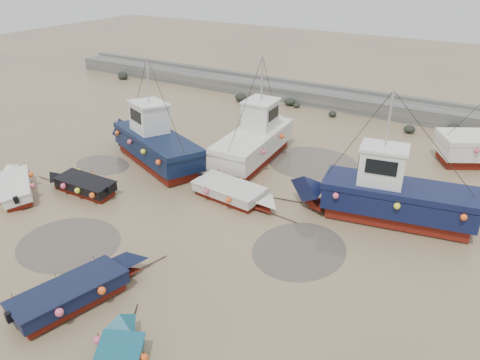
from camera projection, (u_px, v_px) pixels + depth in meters
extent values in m
plane|color=#978157|center=(193.00, 238.00, 21.26)|extent=(120.00, 120.00, 0.00)
cube|color=slate|center=(355.00, 103.00, 37.84)|extent=(60.00, 2.20, 1.20)
cube|color=slate|center=(360.00, 91.00, 38.45)|extent=(60.00, 0.60, 0.25)
ellipsoid|color=black|center=(409.00, 129.00, 33.32)|extent=(0.84, 0.86, 0.51)
ellipsoid|color=black|center=(454.00, 129.00, 33.21)|extent=(0.98, 1.07, 0.72)
ellipsoid|color=black|center=(290.00, 102.00, 39.15)|extent=(0.99, 0.80, 0.58)
ellipsoid|color=black|center=(121.00, 77.00, 47.20)|extent=(0.65, 0.64, 0.43)
ellipsoid|color=black|center=(297.00, 105.00, 38.70)|extent=(0.61, 0.53, 0.32)
ellipsoid|color=black|center=(241.00, 97.00, 40.19)|extent=(1.09, 0.88, 0.72)
ellipsoid|color=black|center=(262.00, 101.00, 39.60)|extent=(0.65, 0.60, 0.37)
ellipsoid|color=black|center=(477.00, 139.00, 31.55)|extent=(0.88, 0.64, 0.62)
ellipsoid|color=black|center=(333.00, 114.00, 36.60)|extent=(0.64, 0.62, 0.48)
ellipsoid|color=black|center=(123.00, 75.00, 47.20)|extent=(1.10, 0.87, 0.86)
ellipsoid|color=black|center=(454.00, 131.00, 33.15)|extent=(0.55, 0.45, 0.29)
cylinder|color=#50493F|center=(69.00, 243.00, 20.83)|extent=(4.68, 4.68, 0.01)
cylinder|color=#50493F|center=(299.00, 250.00, 20.40)|extent=(3.98, 3.98, 0.01)
cylinder|color=#50493F|center=(103.00, 165.00, 28.49)|extent=(3.63, 3.63, 0.01)
cylinder|color=#50493F|center=(313.00, 163.00, 28.73)|extent=(5.64, 5.64, 0.01)
cube|color=maroon|center=(19.00, 193.00, 24.85)|extent=(3.57, 2.92, 0.30)
cube|color=silver|center=(18.00, 187.00, 24.69)|extent=(3.90, 3.24, 0.45)
pyramid|color=silver|center=(15.00, 163.00, 26.30)|extent=(1.36, 1.55, 0.90)
cube|color=brown|center=(17.00, 184.00, 24.61)|extent=(3.25, 2.68, 0.10)
cube|color=silver|center=(17.00, 182.00, 24.57)|extent=(4.00, 3.33, 0.07)
cube|color=black|center=(18.00, 200.00, 23.01)|extent=(0.27, 0.28, 0.35)
cylinder|color=black|center=(18.00, 172.00, 27.47)|extent=(1.69, 1.14, 0.04)
sphere|color=#FF5E1E|center=(0.00, 200.00, 23.11)|extent=(0.30, 0.30, 0.30)
sphere|color=#FF5E1E|center=(35.00, 188.00, 24.34)|extent=(0.30, 0.30, 0.30)
sphere|color=#FF5E1E|center=(0.00, 188.00, 24.33)|extent=(0.30, 0.30, 0.30)
sphere|color=#FF5E1E|center=(33.00, 176.00, 25.56)|extent=(0.30, 0.30, 0.30)
sphere|color=#FF5E1E|center=(0.00, 176.00, 25.55)|extent=(0.30, 0.30, 0.30)
cube|color=maroon|center=(71.00, 302.00, 17.15)|extent=(2.37, 4.00, 0.30)
cube|color=black|center=(70.00, 294.00, 16.98)|extent=(2.69, 4.33, 0.45)
pyramid|color=black|center=(125.00, 257.00, 18.27)|extent=(1.89, 1.12, 0.90)
cube|color=brown|center=(69.00, 290.00, 16.91)|extent=(2.19, 3.62, 0.10)
cube|color=black|center=(69.00, 288.00, 16.87)|extent=(2.78, 4.43, 0.07)
cube|color=black|center=(10.00, 319.00, 15.58)|extent=(0.26, 0.23, 0.35)
cylinder|color=black|center=(147.00, 266.00, 19.28)|extent=(0.52, 1.95, 0.04)
sphere|color=#FF5E1E|center=(14.00, 299.00, 16.57)|extent=(0.30, 0.30, 0.30)
sphere|color=#FF5E1E|center=(61.00, 316.00, 15.79)|extent=(0.30, 0.30, 0.30)
sphere|color=#FF5E1E|center=(57.00, 279.00, 17.58)|extent=(0.30, 0.30, 0.30)
sphere|color=#FF5E1E|center=(103.00, 294.00, 16.79)|extent=(0.30, 0.30, 0.30)
sphere|color=#FF5E1E|center=(95.00, 261.00, 18.58)|extent=(0.30, 0.30, 0.30)
pyramid|color=#114F65|center=(124.00, 320.00, 15.15)|extent=(1.47, 1.28, 0.90)
cylinder|color=black|center=(132.00, 324.00, 16.29)|extent=(1.08, 1.73, 0.04)
sphere|color=#FF5E1E|center=(141.00, 356.00, 14.23)|extent=(0.30, 0.30, 0.30)
sphere|color=#FF5E1E|center=(96.00, 343.00, 14.73)|extent=(0.30, 0.30, 0.30)
cube|color=maroon|center=(87.00, 191.00, 25.08)|extent=(3.12, 1.17, 0.30)
cube|color=black|center=(86.00, 184.00, 24.91)|extent=(3.35, 1.38, 0.45)
pyramid|color=black|center=(59.00, 169.00, 25.63)|extent=(0.74, 1.32, 0.90)
cube|color=brown|center=(85.00, 182.00, 24.84)|extent=(2.81, 1.10, 0.10)
cube|color=black|center=(85.00, 180.00, 24.80)|extent=(3.42, 1.43, 0.07)
cube|color=black|center=(110.00, 189.00, 24.05)|extent=(0.18, 0.22, 0.35)
cylinder|color=black|center=(51.00, 181.00, 26.43)|extent=(2.00, 0.08, 0.04)
sphere|color=#FF5E1E|center=(93.00, 194.00, 23.67)|extent=(0.30, 0.30, 0.30)
sphere|color=#FF5E1E|center=(107.00, 180.00, 25.11)|extent=(0.30, 0.30, 0.30)
sphere|color=#FF5E1E|center=(78.00, 190.00, 24.15)|extent=(0.30, 0.30, 0.30)
sphere|color=#FF5E1E|center=(93.00, 176.00, 25.59)|extent=(0.30, 0.30, 0.30)
sphere|color=#FF5E1E|center=(64.00, 185.00, 24.63)|extent=(0.30, 0.30, 0.30)
sphere|color=#FF5E1E|center=(79.00, 172.00, 26.07)|extent=(0.30, 0.30, 0.30)
cube|color=maroon|center=(229.00, 196.00, 24.52)|extent=(3.57, 1.79, 0.30)
cube|color=beige|center=(229.00, 190.00, 24.35)|extent=(3.85, 2.07, 0.45)
pyramid|color=beige|center=(264.00, 194.00, 22.96)|extent=(0.88, 1.76, 0.90)
cube|color=brown|center=(229.00, 187.00, 24.28)|extent=(3.23, 1.67, 0.10)
cube|color=beige|center=(229.00, 185.00, 24.24)|extent=(3.94, 2.14, 0.07)
cube|color=black|center=(201.00, 177.00, 25.33)|extent=(0.20, 0.24, 0.35)
cylinder|color=black|center=(279.00, 216.00, 22.89)|extent=(1.99, 0.24, 0.04)
sphere|color=#FF5E1E|center=(219.00, 174.00, 25.80)|extent=(0.30, 0.30, 0.30)
sphere|color=#FF5E1E|center=(206.00, 191.00, 24.01)|extent=(0.30, 0.30, 0.30)
sphere|color=#FF5E1E|center=(240.00, 181.00, 25.00)|extent=(0.30, 0.30, 0.30)
sphere|color=#FF5E1E|center=(229.00, 199.00, 23.22)|extent=(0.30, 0.30, 0.30)
sphere|color=#FF5E1E|center=(263.00, 189.00, 24.20)|extent=(0.30, 0.30, 0.30)
cube|color=maroon|center=(158.00, 160.00, 28.41)|extent=(6.83, 4.45, 0.55)
cube|color=#0C1734|center=(157.00, 149.00, 28.08)|extent=(7.41, 4.97, 0.95)
pyramid|color=#0C1734|center=(128.00, 120.00, 30.71)|extent=(2.27, 2.83, 1.40)
cube|color=brown|center=(156.00, 141.00, 27.85)|extent=(7.23, 4.82, 0.08)
cube|color=#0C1734|center=(156.00, 139.00, 27.79)|extent=(7.58, 5.08, 0.30)
cube|color=white|center=(147.00, 119.00, 28.05)|extent=(2.51, 2.37, 1.70)
cube|color=white|center=(146.00, 104.00, 27.65)|extent=(2.71, 2.56, 0.12)
cube|color=black|center=(140.00, 110.00, 28.68)|extent=(0.61, 1.38, 0.68)
cylinder|color=#B7B7B2|center=(144.00, 81.00, 27.05)|extent=(0.10, 0.10, 2.60)
cylinder|color=black|center=(124.00, 139.00, 32.28)|extent=(2.79, 1.20, 0.05)
sphere|color=#E55370|center=(157.00, 164.00, 25.19)|extent=(0.30, 0.30, 0.30)
sphere|color=#E55370|center=(192.00, 148.00, 27.29)|extent=(0.30, 0.30, 0.30)
sphere|color=#E55370|center=(142.00, 153.00, 26.53)|extent=(0.30, 0.30, 0.30)
sphere|color=#E55370|center=(176.00, 138.00, 28.64)|extent=(0.30, 0.30, 0.30)
sphere|color=#E55370|center=(129.00, 144.00, 27.88)|extent=(0.30, 0.30, 0.30)
sphere|color=#E55370|center=(162.00, 130.00, 29.99)|extent=(0.30, 0.30, 0.30)
sphere|color=#E55370|center=(116.00, 135.00, 29.23)|extent=(0.30, 0.30, 0.30)
cube|color=maroon|center=(253.00, 157.00, 28.86)|extent=(2.54, 6.63, 0.55)
cube|color=silver|center=(253.00, 146.00, 28.53)|extent=(2.93, 7.14, 0.95)
pyramid|color=silver|center=(279.00, 116.00, 31.45)|extent=(2.49, 1.61, 1.40)
cube|color=brown|center=(253.00, 138.00, 28.31)|extent=(2.82, 6.97, 0.08)
cube|color=silver|center=(253.00, 136.00, 28.24)|extent=(2.99, 7.30, 0.30)
cube|color=white|center=(260.00, 116.00, 28.58)|extent=(1.82, 2.13, 1.70)
cube|color=white|center=(260.00, 101.00, 28.17)|extent=(1.97, 2.30, 0.12)
cube|color=black|center=(267.00, 107.00, 29.28)|extent=(1.42, 0.16, 0.68)
cylinder|color=#B7B7B2|center=(260.00, 79.00, 27.57)|extent=(0.10, 0.10, 2.60)
cylinder|color=black|center=(284.00, 134.00, 33.10)|extent=(0.29, 2.99, 0.05)
sphere|color=#E55370|center=(211.00, 152.00, 26.69)|extent=(0.30, 0.30, 0.30)
sphere|color=#E55370|center=(263.00, 152.00, 26.74)|extent=(0.30, 0.30, 0.30)
sphere|color=#E55370|center=(234.00, 137.00, 28.91)|extent=(0.30, 0.30, 0.30)
sphere|color=#E55370|center=(281.00, 136.00, 28.95)|extent=(0.30, 0.30, 0.30)
sphere|color=#E55370|center=(253.00, 123.00, 31.13)|extent=(0.30, 0.30, 0.30)
cube|color=maroon|center=(395.00, 215.00, 22.51)|extent=(6.71, 3.26, 0.55)
cube|color=#0E1437|center=(398.00, 202.00, 22.18)|extent=(7.24, 3.72, 0.95)
pyramid|color=#0E1437|center=(316.00, 175.00, 23.15)|extent=(1.86, 2.72, 1.40)
cube|color=brown|center=(399.00, 192.00, 21.95)|extent=(7.07, 3.59, 0.08)
cube|color=#0E1437|center=(400.00, 189.00, 21.89)|extent=(7.41, 3.79, 0.30)
cube|color=white|center=(382.00, 168.00, 21.76)|extent=(2.29, 2.09, 1.70)
cube|color=white|center=(385.00, 149.00, 21.36)|extent=(2.47, 2.25, 0.12)
cube|color=black|center=(360.00, 159.00, 21.98)|extent=(0.32, 1.47, 0.68)
cylinder|color=#B7B7B2|center=(389.00, 121.00, 20.76)|extent=(0.10, 0.10, 2.60)
cylinder|color=black|center=(292.00, 201.00, 24.26)|extent=(2.96, 0.60, 0.05)
sphere|color=#E55370|center=(463.00, 220.00, 20.00)|extent=(0.30, 0.30, 0.30)
sphere|color=#E55370|center=(430.00, 187.00, 22.73)|extent=(0.30, 0.30, 0.30)
sphere|color=#E55370|center=(397.00, 208.00, 20.87)|extent=(0.30, 0.30, 0.30)
sphere|color=#E55370|center=(373.00, 179.00, 23.61)|extent=(0.30, 0.30, 0.30)
sphere|color=#E55370|center=(335.00, 198.00, 21.75)|extent=(0.30, 0.30, 0.30)
sphere|color=#E55370|center=(444.00, 134.00, 29.28)|extent=(0.30, 0.30, 0.30)
sphere|color=#E55370|center=(477.00, 151.00, 26.87)|extent=(0.30, 0.30, 0.30)
sphere|color=#E55370|center=(473.00, 135.00, 29.25)|extent=(0.30, 0.30, 0.30)
imported|color=#171C32|center=(225.00, 167.00, 28.24)|extent=(0.68, 0.49, 1.74)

